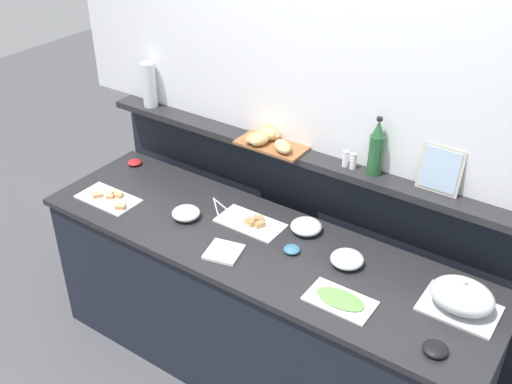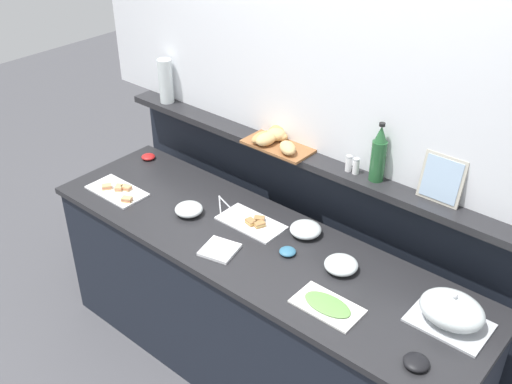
# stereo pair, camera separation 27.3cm
# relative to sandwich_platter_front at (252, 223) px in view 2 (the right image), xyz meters

# --- Properties ---
(ground_plane) EXTENTS (12.00, 12.00, 0.00)m
(ground_plane) POSITION_rel_sandwich_platter_front_xyz_m (0.13, 0.48, -0.93)
(ground_plane) COLOR #4C4C51
(buffet_counter) EXTENTS (2.53, 0.73, 0.93)m
(buffet_counter) POSITION_rel_sandwich_platter_front_xyz_m (0.13, -0.12, -0.47)
(buffet_counter) COLOR black
(buffet_counter) RESTS_ON ground_plane
(back_ledge_unit) EXTENTS (2.77, 0.22, 1.24)m
(back_ledge_unit) POSITION_rel_sandwich_platter_front_xyz_m (0.13, 0.43, -0.28)
(back_ledge_unit) COLOR black
(back_ledge_unit) RESTS_ON ground_plane
(upper_wall_panel) EXTENTS (3.37, 0.08, 1.36)m
(upper_wall_panel) POSITION_rel_sandwich_platter_front_xyz_m (0.13, 0.45, 0.99)
(upper_wall_panel) COLOR white
(upper_wall_panel) RESTS_ON back_ledge_unit
(sandwich_platter_front) EXTENTS (0.37, 0.19, 0.04)m
(sandwich_platter_front) POSITION_rel_sandwich_platter_front_xyz_m (0.00, 0.00, 0.00)
(sandwich_platter_front) COLOR white
(sandwich_platter_front) RESTS_ON buffet_counter
(sandwich_platter_side) EXTENTS (0.36, 0.20, 0.04)m
(sandwich_platter_side) POSITION_rel_sandwich_platter_front_xyz_m (-0.82, -0.27, 0.00)
(sandwich_platter_side) COLOR white
(sandwich_platter_side) RESTS_ON buffet_counter
(cold_cuts_platter) EXTENTS (0.31, 0.18, 0.02)m
(cold_cuts_platter) POSITION_rel_sandwich_platter_front_xyz_m (0.69, -0.28, 0.00)
(cold_cuts_platter) COLOR white
(cold_cuts_platter) RESTS_ON buffet_counter
(serving_cloche) EXTENTS (0.34, 0.24, 0.17)m
(serving_cloche) POSITION_rel_sandwich_platter_front_xyz_m (1.15, -0.02, 0.06)
(serving_cloche) COLOR #B7BABF
(serving_cloche) RESTS_ON buffet_counter
(glass_bowl_large) EXTENTS (0.16, 0.16, 0.06)m
(glass_bowl_large) POSITION_rel_sandwich_platter_front_xyz_m (-0.33, -0.15, 0.02)
(glass_bowl_large) COLOR silver
(glass_bowl_large) RESTS_ON buffet_counter
(glass_bowl_medium) EXTENTS (0.17, 0.17, 0.07)m
(glass_bowl_medium) POSITION_rel_sandwich_platter_front_xyz_m (0.28, 0.11, 0.02)
(glass_bowl_medium) COLOR silver
(glass_bowl_medium) RESTS_ON buffet_counter
(glass_bowl_small) EXTENTS (0.17, 0.17, 0.07)m
(glass_bowl_small) POSITION_rel_sandwich_platter_front_xyz_m (0.59, -0.02, 0.02)
(glass_bowl_small) COLOR silver
(glass_bowl_small) RESTS_ON buffet_counter
(condiment_bowl_dark) EXTENTS (0.09, 0.09, 0.03)m
(condiment_bowl_dark) POSITION_rel_sandwich_platter_front_xyz_m (-0.99, 0.12, 0.01)
(condiment_bowl_dark) COLOR red
(condiment_bowl_dark) RESTS_ON buffet_counter
(condiment_bowl_cream) EXTENTS (0.09, 0.09, 0.03)m
(condiment_bowl_cream) POSITION_rel_sandwich_platter_front_xyz_m (0.31, -0.09, 0.01)
(condiment_bowl_cream) COLOR teal
(condiment_bowl_cream) RESTS_ON buffet_counter
(condiment_bowl_red) EXTENTS (0.11, 0.11, 0.04)m
(condiment_bowl_red) POSITION_rel_sandwich_platter_front_xyz_m (1.15, -0.33, 0.01)
(condiment_bowl_red) COLOR black
(condiment_bowl_red) RESTS_ON buffet_counter
(serving_tongs) EXTENTS (0.18, 0.14, 0.01)m
(serving_tongs) POSITION_rel_sandwich_platter_front_xyz_m (-0.25, 0.04, -0.00)
(serving_tongs) COLOR #B7BABF
(serving_tongs) RESTS_ON buffet_counter
(napkin_stack) EXTENTS (0.21, 0.21, 0.02)m
(napkin_stack) POSITION_rel_sandwich_platter_front_xyz_m (0.03, -0.29, -0.00)
(napkin_stack) COLOR white
(napkin_stack) RESTS_ON buffet_counter
(wine_bottle_green) EXTENTS (0.08, 0.08, 0.32)m
(wine_bottle_green) POSITION_rel_sandwich_platter_front_xyz_m (0.52, 0.36, 0.45)
(wine_bottle_green) COLOR #23562D
(wine_bottle_green) RESTS_ON back_ledge_unit
(salt_shaker) EXTENTS (0.03, 0.03, 0.09)m
(salt_shaker) POSITION_rel_sandwich_platter_front_xyz_m (0.36, 0.35, 0.35)
(salt_shaker) COLOR white
(salt_shaker) RESTS_ON back_ledge_unit
(pepper_shaker) EXTENTS (0.03, 0.03, 0.09)m
(pepper_shaker) POSITION_rel_sandwich_platter_front_xyz_m (0.40, 0.35, 0.35)
(pepper_shaker) COLOR white
(pepper_shaker) RESTS_ON back_ledge_unit
(bread_basket) EXTENTS (0.40, 0.30, 0.08)m
(bread_basket) POSITION_rel_sandwich_platter_front_xyz_m (-0.11, 0.34, 0.34)
(bread_basket) COLOR brown
(bread_basket) RESTS_ON back_ledge_unit
(framed_picture) EXTENTS (0.21, 0.06, 0.24)m
(framed_picture) POSITION_rel_sandwich_platter_front_xyz_m (0.85, 0.39, 0.42)
(framed_picture) COLOR #B2AD9E
(framed_picture) RESTS_ON back_ledge_unit
(water_carafe) EXTENTS (0.09, 0.09, 0.28)m
(water_carafe) POSITION_rel_sandwich_platter_front_xyz_m (-1.02, 0.35, 0.45)
(water_carafe) COLOR silver
(water_carafe) RESTS_ON back_ledge_unit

